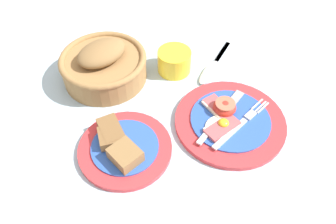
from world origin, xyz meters
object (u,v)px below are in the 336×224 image
Objects in this scene: bread_basket at (104,65)px; teaspoon_by_saucer at (210,69)px; teaspoon_near_cup at (213,65)px; breakfast_plate at (229,121)px; bread_plate at (123,147)px; sugar_cup at (174,61)px.

bread_basket reaches higher than teaspoon_by_saucer.
teaspoon_by_saucer is at bearing 4.09° from teaspoon_near_cup.
teaspoon_by_saucer is at bearing 73.63° from breakfast_plate.
bread_plate is 1.18× the size of teaspoon_near_cup.
bread_plate is 0.23m from bread_basket.
teaspoon_near_cup is at bearing -16.77° from bread_basket.
bread_plate is at bearing -10.41° from teaspoon_near_cup.
breakfast_plate is 0.19m from teaspoon_near_cup.
bread_plate reaches higher than breakfast_plate.
teaspoon_by_saucer is at bearing -19.80° from bread_basket.
sugar_cup is 0.10m from teaspoon_by_saucer.
bread_plate is 2.30× the size of sugar_cup.
breakfast_plate is 1.50× the size of teaspoon_by_saucer.
bread_plate is at bearing -99.03° from bread_basket.
bread_plate is at bearing -11.90° from teaspoon_by_saucer.
bread_plate is at bearing -138.54° from sugar_cup.
breakfast_plate is 0.18m from teaspoon_by_saucer.
bread_plate reaches higher than teaspoon_near_cup.
breakfast_plate is at bearing -81.21° from sugar_cup.
bread_basket is at bearing 164.30° from sugar_cup.
bread_basket is at bearing -57.26° from teaspoon_by_saucer.
sugar_cup is 0.51× the size of teaspoon_near_cup.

